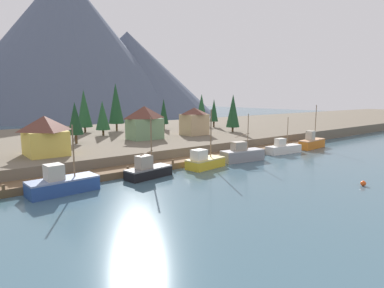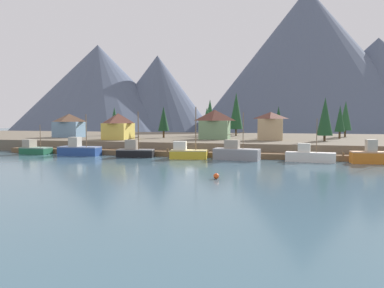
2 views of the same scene
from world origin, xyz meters
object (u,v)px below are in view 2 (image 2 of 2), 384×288
Objects in this scene: fishing_boat_grey at (236,153)px; fishing_boat_orange at (376,156)px; conifer_mid_left at (236,111)px; channel_buoy at (216,176)px; fishing_boat_green at (35,149)px; fishing_boat_blue at (79,150)px; house_tan at (270,126)px; conifer_near_left at (346,116)px; fishing_boat_black at (135,151)px; house_blue at (69,125)px; fishing_boat_white at (309,156)px; conifer_back_left at (325,116)px; house_yellow at (118,126)px; conifer_mid_right at (115,119)px; conifer_near_right at (210,115)px; house_green at (215,124)px; conifer_far_right at (164,119)px; conifer_back_right at (278,119)px; conifer_centre at (207,120)px; fishing_boat_yellow at (187,153)px; conifer_far_left at (340,119)px.

fishing_boat_grey is 0.88× the size of fishing_boat_orange.
channel_buoy is at bearing -84.68° from conifer_mid_left.
fishing_boat_blue reaches higher than fishing_boat_green.
conifer_near_left is at bearing 46.42° from house_tan.
fishing_boat_black reaches higher than fishing_boat_grey.
conifer_mid_left reaches higher than house_blue.
fishing_boat_black is at bearing -140.82° from house_tan.
fishing_boat_green is 22.75m from fishing_boat_black.
fishing_boat_white is 0.88× the size of conifer_back_left.
house_yellow is 1.03× the size of house_tan.
fishing_boat_green is 55.01m from fishing_boat_white.
conifer_mid_right is at bearing 65.53° from house_blue.
house_tan is 28.11m from conifer_near_right.
conifer_near_right is at bearing 62.45° from fishing_boat_blue.
house_green is at bearing 118.88° from fishing_boat_grey.
conifer_far_right reaches higher than house_blue.
house_blue is 10.79× the size of channel_buoy.
fishing_boat_orange is 55.27m from conifer_near_right.
conifer_back_right is (6.69, 35.55, 6.12)m from fishing_boat_grey.
house_blue is 15.26m from conifer_mid_right.
house_green is 10.40× the size of channel_buoy.
conifer_back_right is (53.88, 15.08, 1.69)m from house_blue.
fishing_boat_grey is 0.68× the size of conifer_mid_left.
conifer_centre is (28.61, -1.82, -0.20)m from conifer_mid_right.
conifer_far_right is at bearing -29.44° from conifer_mid_right.
conifer_back_right is (-16.46, 35.17, 6.14)m from fishing_boat_orange.
fishing_boat_yellow is (10.59, -0.21, 0.01)m from fishing_boat_black.
fishing_boat_yellow is at bearing -34.14° from house_yellow.
conifer_near_left is 9.10m from conifer_far_left.
fishing_boat_grey is at bearing -7.73° from fishing_boat_yellow.
house_tan reaches higher than channel_buoy.
house_blue is 25.68m from conifer_far_right.
fishing_boat_blue is 54.90m from fishing_boat_orange.
conifer_mid_right reaches higher than house_yellow.
fishing_boat_orange reaches higher than house_tan.
fishing_boat_orange is at bearing -91.46° from conifer_near_left.
fishing_boat_yellow is at bearing -3.97° from fishing_boat_blue.
fishing_boat_white is 1.26× the size of house_yellow.
house_yellow is at bearing -173.68° from conifer_back_left.
conifer_back_left is at bearing -58.34° from conifer_back_right.
conifer_near_right reaches higher than conifer_far_right.
fishing_boat_grey is (42.39, -0.31, 0.21)m from fishing_boat_green.
fishing_boat_black reaches higher than fishing_boat_green.
conifer_near_right is (6.35, 41.23, 7.42)m from fishing_boat_black.
fishing_boat_black is 42.79m from fishing_boat_orange.
fishing_boat_yellow is 44.54m from conifer_far_left.
conifer_centre is at bearing 68.39° from fishing_boat_black.
conifer_near_right is 28.51m from conifer_mid_right.
conifer_centre is at bearing -83.57° from conifer_near_right.
conifer_back_right is at bearing 30.67° from house_yellow.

